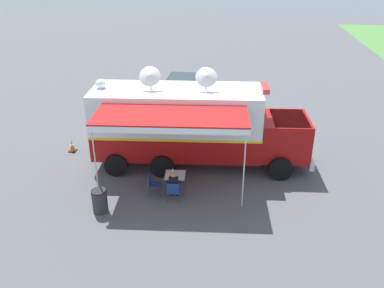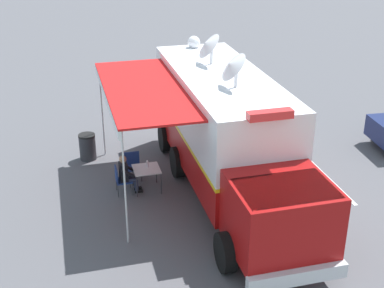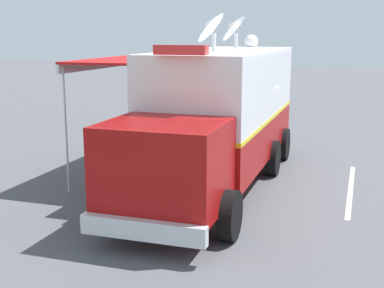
{
  "view_description": "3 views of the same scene",
  "coord_description": "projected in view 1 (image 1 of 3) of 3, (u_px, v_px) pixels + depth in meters",
  "views": [
    {
      "loc": [
        16.15,
        2.38,
        8.8
      ],
      "look_at": [
        0.75,
        0.75,
        1.35
      ],
      "focal_mm": 37.84,
      "sensor_mm": 36.0,
      "label": 1
    },
    {
      "loc": [
        3.87,
        14.58,
        8.15
      ],
      "look_at": [
        0.88,
        -0.04,
        1.29
      ],
      "focal_mm": 49.73,
      "sensor_mm": 36.0,
      "label": 2
    },
    {
      "loc": [
        -4.29,
        13.55,
        3.96
      ],
      "look_at": [
        0.68,
        0.81,
        1.04
      ],
      "focal_mm": 48.85,
      "sensor_mm": 36.0,
      "label": 3
    }
  ],
  "objects": [
    {
      "name": "traffic_cone",
      "position": [
        72.0,
        146.0,
        19.45
      ],
      "size": [
        0.36,
        0.36,
        0.58
      ],
      "color": "black",
      "rests_on": "ground"
    },
    {
      "name": "folding_table",
      "position": [
        175.0,
        176.0,
        16.08
      ],
      "size": [
        0.84,
        0.84,
        0.73
      ],
      "color": "silver",
      "rests_on": "ground"
    },
    {
      "name": "water_bottle",
      "position": [
        173.0,
        172.0,
        16.06
      ],
      "size": [
        0.07,
        0.07,
        0.22
      ],
      "color": "silver",
      "rests_on": "folding_table"
    },
    {
      "name": "trash_bin",
      "position": [
        100.0,
        201.0,
        14.87
      ],
      "size": [
        0.57,
        0.57,
        0.91
      ],
      "color": "#2D2D33",
      "rests_on": "ground"
    },
    {
      "name": "car_behind_truck",
      "position": [
        182.0,
        90.0,
        25.35
      ],
      "size": [
        4.24,
        2.09,
        1.76
      ],
      "color": "navy",
      "rests_on": "ground"
    },
    {
      "name": "folding_chair_at_table",
      "position": [
        173.0,
        190.0,
        15.43
      ],
      "size": [
        0.51,
        0.51,
        0.87
      ],
      "color": "navy",
      "rests_on": "ground"
    },
    {
      "name": "seated_responder",
      "position": [
        174.0,
        184.0,
        15.54
      ],
      "size": [
        0.68,
        0.57,
        1.25
      ],
      "color": "black",
      "rests_on": "ground"
    },
    {
      "name": "folding_chair_beside_table",
      "position": [
        153.0,
        183.0,
        15.92
      ],
      "size": [
        0.51,
        0.51,
        0.87
      ],
      "color": "navy",
      "rests_on": "ground"
    },
    {
      "name": "command_truck",
      "position": [
        194.0,
        124.0,
        17.6
      ],
      "size": [
        5.27,
        9.61,
        4.53
      ],
      "color": "#9E0F0F",
      "rests_on": "ground"
    },
    {
      "name": "ground_plane",
      "position": [
        177.0,
        163.0,
        18.51
      ],
      "size": [
        100.0,
        100.0,
        0.0
      ],
      "primitive_type": "plane",
      "color": "#515156"
    },
    {
      "name": "lot_stripe",
      "position": [
        186.0,
        132.0,
        21.56
      ],
      "size": [
        0.38,
        4.8,
        0.01
      ],
      "primitive_type": "cube",
      "rotation": [
        0.0,
        0.0,
        0.05
      ],
      "color": "silver",
      "rests_on": "ground"
    }
  ]
}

